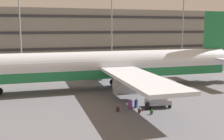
% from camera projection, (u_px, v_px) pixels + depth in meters
% --- Properties ---
extents(ground_plane, '(600.00, 600.00, 0.00)m').
position_uv_depth(ground_plane, '(100.00, 87.00, 37.79)').
color(ground_plane, '#5B5B60').
extents(terminal_structure, '(135.68, 19.15, 13.37)m').
position_uv_depth(terminal_structure, '(56.00, 32.00, 84.47)').
color(terminal_structure, gray).
rests_on(terminal_structure, ground_plane).
extents(airliner, '(41.08, 33.24, 10.38)m').
position_uv_depth(airliner, '(109.00, 66.00, 36.42)').
color(airliner, silver).
rests_on(airliner, ground_plane).
extents(light_mast_left, '(1.80, 0.50, 22.38)m').
position_uv_depth(light_mast_left, '(19.00, 8.00, 67.60)').
color(light_mast_left, gray).
rests_on(light_mast_left, ground_plane).
extents(light_mast_center_left, '(1.80, 0.50, 20.17)m').
position_uv_depth(light_mast_center_left, '(112.00, 14.00, 75.04)').
color(light_mast_center_left, gray).
rests_on(light_mast_center_left, ground_plane).
extents(light_mast_center_right, '(1.80, 0.50, 26.29)m').
position_uv_depth(light_mast_center_right, '(184.00, 4.00, 81.35)').
color(light_mast_center_right, gray).
rests_on(light_mast_center_right, ground_plane).
extents(suitcase_teal, '(0.45, 0.46, 0.96)m').
position_uv_depth(suitcase_teal, '(136.00, 103.00, 27.90)').
color(suitcase_teal, navy).
rests_on(suitcase_teal, ground_plane).
extents(suitcase_small, '(0.50, 0.43, 0.90)m').
position_uv_depth(suitcase_small, '(147.00, 105.00, 27.19)').
color(suitcase_small, black).
rests_on(suitcase_small, ground_plane).
extents(suitcase_black, '(0.43, 0.31, 0.95)m').
position_uv_depth(suitcase_black, '(130.00, 104.00, 27.41)').
color(suitcase_black, '#72388C').
rests_on(suitcase_black, ground_plane).
extents(backpack_silver, '(0.34, 0.41, 0.53)m').
position_uv_depth(backpack_silver, '(139.00, 111.00, 26.03)').
color(backpack_silver, maroon).
rests_on(backpack_silver, ground_plane).
extents(backpack_red, '(0.42, 0.41, 0.54)m').
position_uv_depth(backpack_red, '(118.00, 109.00, 26.54)').
color(backpack_red, '#592619').
rests_on(backpack_red, ground_plane).
extents(backpack_purple, '(0.35, 0.25, 0.53)m').
position_uv_depth(backpack_purple, '(152.00, 112.00, 25.69)').
color(backpack_purple, '#264C26').
rests_on(backpack_purple, ground_plane).
extents(baggage_cart, '(3.37, 1.70, 0.82)m').
position_uv_depth(baggage_cart, '(158.00, 103.00, 27.91)').
color(baggage_cart, gray).
rests_on(baggage_cart, ground_plane).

